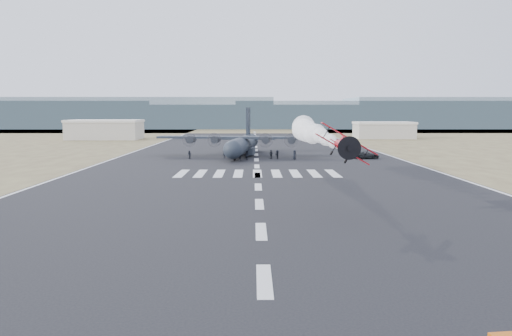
{
  "coord_description": "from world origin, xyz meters",
  "views": [
    {
      "loc": [
        -0.64,
        -28.22,
        9.9
      ],
      "look_at": [
        -0.36,
        22.89,
        4.0
      ],
      "focal_mm": 35.0,
      "sensor_mm": 36.0,
      "label": 1
    }
  ],
  "objects_px": {
    "aerobatic_biplane": "(344,145)",
    "hangar_left": "(105,129)",
    "crew_a": "(294,156)",
    "crew_e": "(294,155)",
    "crew_c": "(224,154)",
    "support_vehicle": "(366,155)",
    "crew_f": "(277,154)",
    "crew_g": "(240,156)",
    "crew_h": "(189,155)",
    "crew_d": "(271,154)",
    "transport_aircraft": "(242,143)",
    "hangar_right": "(384,130)",
    "crew_b": "(247,155)"
  },
  "relations": [
    {
      "from": "crew_g",
      "to": "crew_h",
      "type": "bearing_deg",
      "value": -1.55
    },
    {
      "from": "aerobatic_biplane",
      "to": "transport_aircraft",
      "type": "relative_size",
      "value": 0.15
    },
    {
      "from": "support_vehicle",
      "to": "crew_d",
      "type": "xyz_separation_m",
      "value": [
        -19.67,
        0.32,
        0.13
      ]
    },
    {
      "from": "hangar_left",
      "to": "crew_e",
      "type": "distance_m",
      "value": 93.67
    },
    {
      "from": "crew_c",
      "to": "crew_f",
      "type": "bearing_deg",
      "value": 43.91
    },
    {
      "from": "aerobatic_biplane",
      "to": "crew_g",
      "type": "relative_size",
      "value": 3.43
    },
    {
      "from": "crew_a",
      "to": "crew_d",
      "type": "bearing_deg",
      "value": -151.17
    },
    {
      "from": "crew_c",
      "to": "hangar_left",
      "type": "bearing_deg",
      "value": 172.21
    },
    {
      "from": "crew_d",
      "to": "crew_g",
      "type": "relative_size",
      "value": 1.13
    },
    {
      "from": "hangar_right",
      "to": "crew_c",
      "type": "height_order",
      "value": "hangar_right"
    },
    {
      "from": "support_vehicle",
      "to": "crew_f",
      "type": "distance_m",
      "value": 18.4
    },
    {
      "from": "hangar_right",
      "to": "crew_d",
      "type": "distance_m",
      "value": 86.71
    },
    {
      "from": "crew_a",
      "to": "crew_e",
      "type": "xyz_separation_m",
      "value": [
        0.2,
        2.1,
        0.13
      ]
    },
    {
      "from": "hangar_right",
      "to": "support_vehicle",
      "type": "relative_size",
      "value": 3.81
    },
    {
      "from": "hangar_left",
      "to": "transport_aircraft",
      "type": "bearing_deg",
      "value": -52.41
    },
    {
      "from": "crew_g",
      "to": "crew_h",
      "type": "relative_size",
      "value": 0.89
    },
    {
      "from": "crew_g",
      "to": "crew_b",
      "type": "bearing_deg",
      "value": -145.7
    },
    {
      "from": "transport_aircraft",
      "to": "crew_a",
      "type": "height_order",
      "value": "transport_aircraft"
    },
    {
      "from": "crew_a",
      "to": "crew_e",
      "type": "relative_size",
      "value": 0.86
    },
    {
      "from": "hangar_left",
      "to": "crew_h",
      "type": "relative_size",
      "value": 14.02
    },
    {
      "from": "support_vehicle",
      "to": "crew_h",
      "type": "xyz_separation_m",
      "value": [
        -36.47,
        -0.81,
        0.13
      ]
    },
    {
      "from": "crew_a",
      "to": "crew_c",
      "type": "distance_m",
      "value": 14.89
    },
    {
      "from": "transport_aircraft",
      "to": "crew_b",
      "type": "xyz_separation_m",
      "value": [
        1.13,
        -9.4,
        -1.83
      ]
    },
    {
      "from": "aerobatic_biplane",
      "to": "crew_b",
      "type": "height_order",
      "value": "aerobatic_biplane"
    },
    {
      "from": "crew_b",
      "to": "crew_d",
      "type": "xyz_separation_m",
      "value": [
        4.96,
        2.7,
        -0.03
      ]
    },
    {
      "from": "support_vehicle",
      "to": "crew_b",
      "type": "bearing_deg",
      "value": 98.05
    },
    {
      "from": "hangar_right",
      "to": "support_vehicle",
      "type": "bearing_deg",
      "value": -107.12
    },
    {
      "from": "hangar_right",
      "to": "crew_a",
      "type": "xyz_separation_m",
      "value": [
        -38.44,
        -79.19,
        -2.19
      ]
    },
    {
      "from": "hangar_left",
      "to": "crew_f",
      "type": "relative_size",
      "value": 13.56
    },
    {
      "from": "crew_g",
      "to": "aerobatic_biplane",
      "type": "bearing_deg",
      "value": 112.4
    },
    {
      "from": "crew_a",
      "to": "aerobatic_biplane",
      "type": "bearing_deg",
      "value": -20.11
    },
    {
      "from": "crew_c",
      "to": "crew_e",
      "type": "bearing_deg",
      "value": 41.09
    },
    {
      "from": "crew_d",
      "to": "crew_g",
      "type": "height_order",
      "value": "crew_d"
    },
    {
      "from": "crew_d",
      "to": "crew_h",
      "type": "bearing_deg",
      "value": -127.35
    },
    {
      "from": "crew_b",
      "to": "crew_c",
      "type": "relative_size",
      "value": 1.11
    },
    {
      "from": "aerobatic_biplane",
      "to": "crew_b",
      "type": "xyz_separation_m",
      "value": [
        -9.8,
        53.5,
        -5.74
      ]
    },
    {
      "from": "hangar_left",
      "to": "crew_b",
      "type": "height_order",
      "value": "hangar_left"
    },
    {
      "from": "transport_aircraft",
      "to": "hangar_right",
      "type": "bearing_deg",
      "value": 61.19
    },
    {
      "from": "crew_b",
      "to": "crew_h",
      "type": "distance_m",
      "value": 11.95
    },
    {
      "from": "transport_aircraft",
      "to": "crew_c",
      "type": "relative_size",
      "value": 22.41
    },
    {
      "from": "transport_aircraft",
      "to": "aerobatic_biplane",
      "type": "bearing_deg",
      "value": -73.38
    },
    {
      "from": "hangar_right",
      "to": "crew_b",
      "type": "relative_size",
      "value": 11.29
    },
    {
      "from": "crew_e",
      "to": "crew_h",
      "type": "distance_m",
      "value": 21.54
    },
    {
      "from": "support_vehicle",
      "to": "transport_aircraft",
      "type": "bearing_deg",
      "value": 77.28
    },
    {
      "from": "support_vehicle",
      "to": "crew_h",
      "type": "bearing_deg",
      "value": 93.8
    },
    {
      "from": "crew_e",
      "to": "crew_g",
      "type": "height_order",
      "value": "crew_e"
    },
    {
      "from": "aerobatic_biplane",
      "to": "support_vehicle",
      "type": "height_order",
      "value": "aerobatic_biplane"
    },
    {
      "from": "aerobatic_biplane",
      "to": "crew_c",
      "type": "relative_size",
      "value": 3.26
    },
    {
      "from": "aerobatic_biplane",
      "to": "hangar_left",
      "type": "bearing_deg",
      "value": 114.56
    },
    {
      "from": "aerobatic_biplane",
      "to": "transport_aircraft",
      "type": "height_order",
      "value": "transport_aircraft"
    }
  ]
}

